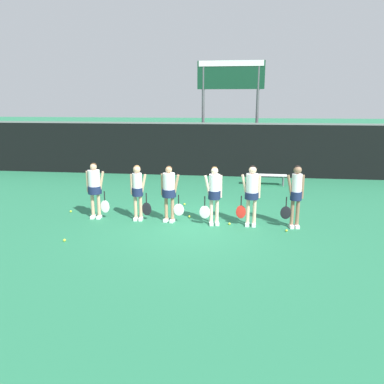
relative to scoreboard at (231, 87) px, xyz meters
The scene contains 16 objects.
ground_plane 9.19m from the scoreboard, 95.70° to the right, with size 140.00×140.00×0.00m, color #26724C.
fence_windscreen 3.12m from the scoreboard, 130.95° to the right, with size 60.00×0.08×2.54m.
scoreboard is the anchor object (origin of this frame).
bench_courtside 4.91m from the scoreboard, 57.94° to the right, with size 1.72×0.38×0.46m.
player_0 9.45m from the scoreboard, 115.31° to the right, with size 0.68×0.41×1.72m.
player_1 9.02m from the scoreboard, 107.03° to the right, with size 0.62×0.32×1.68m.
player_2 8.84m from the scoreboard, 100.55° to the right, with size 0.70×0.41×1.69m.
player_3 8.81m from the scoreboard, 91.29° to the right, with size 0.64×0.36×1.71m.
player_4 8.82m from the scoreboard, 83.88° to the right, with size 0.67×0.39×1.77m.
player_5 9.01m from the scoreboard, 75.62° to the right, with size 0.61×0.32×1.80m.
tennis_ball_0 11.56m from the scoreboard, 111.16° to the right, with size 0.07×0.07×0.07m, color #CCE033.
tennis_ball_1 9.19m from the scoreboard, 88.07° to the right, with size 0.07×0.07×0.07m, color #CCE033.
tennis_ball_2 9.70m from the scoreboard, 77.79° to the right, with size 0.07×0.07×0.07m, color #CCE033.
tennis_ball_3 8.74m from the scoreboard, 97.30° to the right, with size 0.07×0.07×0.07m, color #CCE033.
tennis_ball_4 7.60m from the scoreboard, 102.04° to the right, with size 0.07×0.07×0.07m, color #CCE033.
tennis_ball_5 9.91m from the scoreboard, 122.71° to the right, with size 0.07×0.07×0.07m, color #CCE033.
Camera 1 is at (1.30, -10.47, 3.52)m, focal length 35.00 mm.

